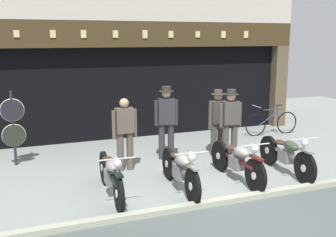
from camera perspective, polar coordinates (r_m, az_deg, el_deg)
ground at (r=6.62m, az=13.91°, el=-14.99°), size 21.76×22.00×0.18m
shop_facade at (r=13.27m, az=-6.05°, el=6.72°), size 10.06×4.42×6.87m
motorcycle_left at (r=7.47m, az=-8.04°, el=-7.80°), size 0.62×2.10×0.92m
motorcycle_center_left at (r=7.68m, az=1.71°, el=-7.14°), size 0.62×2.00×0.92m
motorcycle_center at (r=8.31m, az=9.69°, el=-5.85°), size 0.62×2.05×0.92m
motorcycle_center_right at (r=8.96m, az=16.31°, el=-4.87°), size 0.62×2.02×0.93m
salesman_left at (r=8.79m, az=-6.11°, el=-1.76°), size 0.56×0.25×1.59m
shopkeeper_center at (r=9.56m, az=-0.24°, el=-0.05°), size 0.55×0.35×1.75m
salesman_right at (r=10.00m, az=6.98°, el=-0.10°), size 0.55×0.33×1.62m
assistant_far_right at (r=9.58m, az=8.76°, el=-0.37°), size 0.56×0.35×1.69m
tyre_sign_pole at (r=9.70m, az=-20.97°, el=-0.68°), size 0.52×0.06×1.71m
advert_board_near at (r=12.66m, az=5.96°, el=5.47°), size 0.78×0.03×1.00m
leaning_bicycle at (r=12.50m, az=14.39°, el=-0.55°), size 1.75×0.50×0.93m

